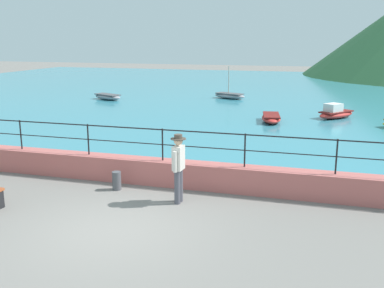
% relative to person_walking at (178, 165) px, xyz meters
% --- Properties ---
extents(ground_plane, '(120.00, 120.00, 0.00)m').
position_rel_person_walking_xyz_m(ground_plane, '(-0.87, -1.95, -0.98)').
color(ground_plane, slate).
extents(promenade_wall, '(20.00, 0.56, 0.70)m').
position_rel_person_walking_xyz_m(promenade_wall, '(-0.87, 1.25, -0.63)').
color(promenade_wall, '#BC605B').
rests_on(promenade_wall, ground).
extents(railing, '(18.44, 0.04, 0.90)m').
position_rel_person_walking_xyz_m(railing, '(-0.87, 1.25, 0.36)').
color(railing, black).
rests_on(railing, promenade_wall).
extents(lake_water, '(64.00, 44.32, 0.06)m').
position_rel_person_walking_xyz_m(lake_water, '(-0.87, 23.89, -0.95)').
color(lake_water, teal).
rests_on(lake_water, ground).
extents(person_walking, '(0.38, 0.57, 1.75)m').
position_rel_person_walking_xyz_m(person_walking, '(0.00, 0.00, 0.00)').
color(person_walking, '#4C4C56').
rests_on(person_walking, ground).
extents(bollard, '(0.24, 0.24, 0.51)m').
position_rel_person_walking_xyz_m(bollard, '(-1.92, 0.46, -0.72)').
color(bollard, '#4C4C51').
rests_on(bollard, ground).
extents(boat_0, '(2.47, 1.69, 2.14)m').
position_rel_person_walking_xyz_m(boat_0, '(-2.75, 19.45, -0.71)').
color(boat_0, gray).
rests_on(boat_0, lake_water).
extents(boat_1, '(2.15, 2.35, 0.76)m').
position_rel_person_walking_xyz_m(boat_1, '(3.95, 13.51, -0.65)').
color(boat_1, red).
rests_on(boat_1, lake_water).
extents(boat_4, '(2.47, 1.76, 0.36)m').
position_rel_person_walking_xyz_m(boat_4, '(-10.39, 16.67, -0.72)').
color(boat_4, gray).
rests_on(boat_4, lake_water).
extents(boat_6, '(1.26, 2.42, 0.36)m').
position_rel_person_walking_xyz_m(boat_6, '(0.95, 11.58, -0.72)').
color(boat_6, red).
rests_on(boat_6, lake_water).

